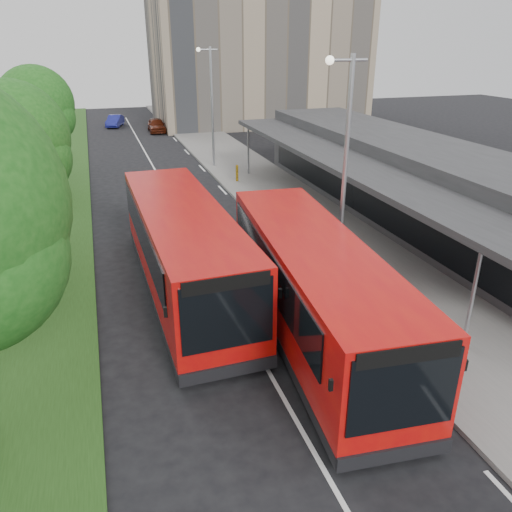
% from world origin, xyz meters
% --- Properties ---
extents(ground, '(120.00, 120.00, 0.00)m').
position_xyz_m(ground, '(0.00, 0.00, 0.00)').
color(ground, black).
rests_on(ground, ground).
extents(pavement, '(5.00, 80.00, 0.15)m').
position_xyz_m(pavement, '(6.00, 20.00, 0.07)').
color(pavement, slate).
rests_on(pavement, ground).
extents(grass_verge, '(5.00, 80.00, 0.10)m').
position_xyz_m(grass_verge, '(-7.00, 20.00, 0.05)').
color(grass_verge, '#1F4014').
rests_on(grass_verge, ground).
extents(lane_centre_line, '(0.12, 70.00, 0.01)m').
position_xyz_m(lane_centre_line, '(0.00, 15.00, 0.01)').
color(lane_centre_line, silver).
rests_on(lane_centre_line, ground).
extents(kerb_dashes, '(0.12, 56.00, 0.01)m').
position_xyz_m(kerb_dashes, '(3.30, 19.00, 0.01)').
color(kerb_dashes, silver).
rests_on(kerb_dashes, ground).
extents(office_block, '(22.00, 12.00, 18.00)m').
position_xyz_m(office_block, '(14.00, 42.00, 9.00)').
color(office_block, tan).
rests_on(office_block, ground).
extents(station_building, '(7.70, 26.00, 4.00)m').
position_xyz_m(station_building, '(10.86, 8.00, 2.04)').
color(station_building, '#2C2C2E').
rests_on(station_building, ground).
extents(tree_mid, '(4.51, 4.51, 7.23)m').
position_xyz_m(tree_mid, '(-7.01, 9.05, 4.66)').
color(tree_mid, '#322214').
rests_on(tree_mid, ground).
extents(tree_far, '(4.53, 4.53, 7.25)m').
position_xyz_m(tree_far, '(-7.01, 21.05, 4.68)').
color(tree_far, '#322214').
rests_on(tree_far, ground).
extents(lamp_post_near, '(1.44, 0.28, 8.00)m').
position_xyz_m(lamp_post_near, '(4.12, 2.00, 4.72)').
color(lamp_post_near, '#9C9FA5').
rests_on(lamp_post_near, pavement).
extents(lamp_post_far, '(1.44, 0.28, 8.00)m').
position_xyz_m(lamp_post_far, '(4.12, 22.00, 4.72)').
color(lamp_post_far, '#9C9FA5').
rests_on(lamp_post_far, pavement).
extents(bus_main, '(3.80, 11.37, 3.16)m').
position_xyz_m(bus_main, '(1.91, -0.82, 1.62)').
color(bus_main, red).
rests_on(bus_main, ground).
extents(bus_second, '(3.19, 11.55, 3.25)m').
position_xyz_m(bus_second, '(-1.31, 3.25, 1.67)').
color(bus_second, red).
rests_on(bus_second, ground).
extents(litter_bin, '(0.60, 0.60, 0.86)m').
position_xyz_m(litter_bin, '(4.99, 10.69, 0.58)').
color(litter_bin, '#3C2218').
rests_on(litter_bin, pavement).
extents(bollard, '(0.20, 0.20, 1.04)m').
position_xyz_m(bollard, '(4.62, 17.30, 0.67)').
color(bollard, '#D7980B').
rests_on(bollard, pavement).
extents(car_near, '(1.71, 4.05, 1.37)m').
position_xyz_m(car_near, '(2.24, 38.60, 0.68)').
color(car_near, '#50190B').
rests_on(car_near, ground).
extents(car_far, '(2.23, 3.85, 1.20)m').
position_xyz_m(car_far, '(-1.55, 43.39, 0.60)').
color(car_far, navy).
rests_on(car_far, ground).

